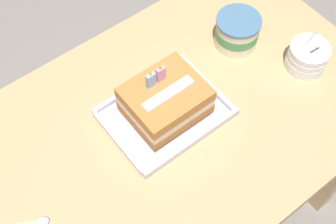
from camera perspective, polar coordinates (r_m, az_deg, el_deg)
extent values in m
plane|color=gray|center=(1.91, 0.29, -13.25)|extent=(8.00, 8.00, 0.00)
cube|color=tan|center=(1.22, 0.44, -1.57)|extent=(1.17, 0.73, 0.04)
cube|color=tan|center=(1.87, 7.34, 7.22)|extent=(0.06, 0.06, 0.74)
cube|color=silver|center=(1.21, -0.45, -0.29)|extent=(0.30, 0.23, 0.01)
cube|color=silver|center=(1.15, 2.94, -3.68)|extent=(0.30, 0.01, 0.02)
cube|color=silver|center=(1.25, -3.58, 3.44)|extent=(0.30, 0.01, 0.02)
cube|color=silver|center=(1.16, -6.14, -3.70)|extent=(0.01, 0.21, 0.02)
cube|color=silver|center=(1.25, 4.82, 3.47)|extent=(0.01, 0.21, 0.02)
cube|color=#C17C3D|center=(1.18, -0.46, 0.65)|extent=(0.19, 0.16, 0.03)
cube|color=beige|center=(1.15, -0.47, 1.37)|extent=(0.19, 0.16, 0.02)
cube|color=#C17C3D|center=(1.13, -0.48, 2.12)|extent=(0.19, 0.16, 0.03)
cube|color=beige|center=(1.11, -0.10, 2.23)|extent=(0.14, 0.03, 0.00)
cube|color=#8CB7EA|center=(1.11, -2.13, 3.91)|extent=(0.02, 0.01, 0.04)
ellipsoid|color=yellow|center=(1.09, -2.17, 4.76)|extent=(0.01, 0.01, 0.01)
cube|color=#E099C6|center=(1.12, -0.89, 4.67)|extent=(0.02, 0.01, 0.04)
ellipsoid|color=yellow|center=(1.10, -0.91, 5.53)|extent=(0.01, 0.01, 0.01)
cylinder|color=white|center=(1.35, 16.51, 5.97)|extent=(0.11, 0.11, 0.03)
cylinder|color=white|center=(1.33, 16.73, 6.52)|extent=(0.11, 0.11, 0.03)
cylinder|color=white|center=(1.32, 16.95, 7.08)|extent=(0.11, 0.11, 0.03)
cylinder|color=silver|center=(1.30, 16.82, 8.36)|extent=(0.05, 0.01, 0.06)
cylinder|color=silver|center=(1.29, 17.97, 7.63)|extent=(0.06, 0.02, 0.06)
cylinder|color=silver|center=(1.34, 8.44, 9.63)|extent=(0.12, 0.12, 0.09)
cylinder|color=#4C935B|center=(1.33, 8.47, 9.75)|extent=(0.12, 0.12, 0.03)
cylinder|color=teal|center=(1.30, 8.71, 11.01)|extent=(0.13, 0.13, 0.01)
ellipsoid|color=silver|center=(1.12, -15.13, -12.80)|extent=(0.04, 0.04, 0.01)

